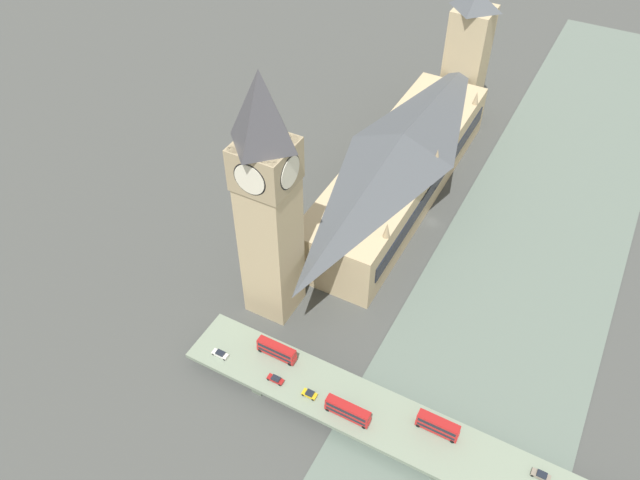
{
  "coord_description": "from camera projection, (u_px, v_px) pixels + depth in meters",
  "views": [
    {
      "loc": [
        -40.85,
        155.47,
        143.28
      ],
      "look_at": [
        21.03,
        41.02,
        16.87
      ],
      "focal_mm": 35.0,
      "sensor_mm": 36.0,
      "label": 1
    }
  ],
  "objects": [
    {
      "name": "car_southbound_mid",
      "position": [
        310.0,
        394.0,
        157.5
      ],
      "size": [
        3.81,
        1.92,
        1.53
      ],
      "color": "gold",
      "rests_on": "road_bridge"
    },
    {
      "name": "river_water",
      "position": [
        530.0,
        256.0,
        200.26
      ],
      "size": [
        55.43,
        360.0,
        0.3
      ],
      "primitive_type": "cube",
      "color": "slate",
      "rests_on": "ground_plane"
    },
    {
      "name": "car_northbound_mid",
      "position": [
        220.0,
        354.0,
        166.34
      ],
      "size": [
        4.48,
        1.78,
        1.46
      ],
      "color": "silver",
      "rests_on": "road_bridge"
    },
    {
      "name": "road_bridge",
      "position": [
        448.0,
        451.0,
        148.36
      ],
      "size": [
        142.86,
        16.01,
        4.83
      ],
      "color": "#5D6A59",
      "rests_on": "ground_plane"
    },
    {
      "name": "ground_plane",
      "position": [
        432.0,
        222.0,
        211.87
      ],
      "size": [
        600.0,
        600.0,
        0.0
      ],
      "primitive_type": "plane",
      "color": "#424442"
    },
    {
      "name": "parliament_hall",
      "position": [
        400.0,
        165.0,
        213.49
      ],
      "size": [
        26.85,
        106.09,
        25.91
      ],
      "color": "tan",
      "rests_on": "ground_plane"
    },
    {
      "name": "car_southbound_lead",
      "position": [
        276.0,
        379.0,
        160.68
      ],
      "size": [
        4.45,
        1.77,
        1.39
      ],
      "color": "maroon",
      "rests_on": "road_bridge"
    },
    {
      "name": "victoria_tower",
      "position": [
        467.0,
        53.0,
        245.79
      ],
      "size": [
        14.92,
        14.92,
        53.86
      ],
      "color": "tan",
      "rests_on": "ground_plane"
    },
    {
      "name": "double_decker_bus_mid",
      "position": [
        348.0,
        411.0,
        152.06
      ],
      "size": [
        11.74,
        2.48,
        4.7
      ],
      "color": "red",
      "rests_on": "road_bridge"
    },
    {
      "name": "double_decker_bus_rear",
      "position": [
        438.0,
        425.0,
        149.17
      ],
      "size": [
        10.57,
        2.56,
        4.79
      ],
      "color": "red",
      "rests_on": "road_bridge"
    },
    {
      "name": "car_northbound_lead",
      "position": [
        541.0,
        475.0,
        142.27
      ],
      "size": [
        4.34,
        1.87,
        1.46
      ],
      "color": "slate",
      "rests_on": "road_bridge"
    },
    {
      "name": "clock_tower",
      "position": [
        268.0,
        198.0,
        157.92
      ],
      "size": [
        14.32,
        14.32,
        76.99
      ],
      "color": "tan",
      "rests_on": "ground_plane"
    },
    {
      "name": "double_decker_bus_lead",
      "position": [
        277.0,
        350.0,
        164.97
      ],
      "size": [
        11.14,
        2.47,
        4.67
      ],
      "color": "red",
      "rests_on": "road_bridge"
    }
  ]
}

